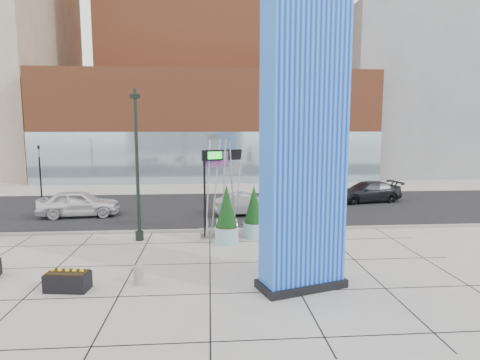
{
  "coord_description": "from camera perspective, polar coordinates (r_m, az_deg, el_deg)",
  "views": [
    {
      "loc": [
        1.03,
        -16.69,
        5.51
      ],
      "look_at": [
        2.45,
        2.0,
        3.0
      ],
      "focal_mm": 30.0,
      "sensor_mm": 36.0,
      "label": 1
    }
  ],
  "objects": [
    {
      "name": "curb_edge",
      "position": [
        21.42,
        -7.01,
        -7.17
      ],
      "size": [
        80.0,
        0.3,
        0.12
      ],
      "primitive_type": "cube",
      "color": "gray",
      "rests_on": "ground"
    },
    {
      "name": "lamp_post",
      "position": [
        19.77,
        -14.36,
        0.02
      ],
      "size": [
        0.46,
        0.4,
        7.26
      ],
      "rotation": [
        0.0,
        0.0,
        0.01
      ],
      "color": "black",
      "rests_on": "ground"
    },
    {
      "name": "round_planter_east",
      "position": [
        21.1,
        11.62,
        -4.27
      ],
      "size": [
        1.03,
        1.03,
        2.57
      ],
      "color": "#97CCC3",
      "rests_on": "ground"
    },
    {
      "name": "tower_glass_front",
      "position": [
        39.01,
        -4.39,
        3.17
      ],
      "size": [
        34.0,
        0.6,
        5.0
      ],
      "primitive_type": "cube",
      "color": "#8CA5B2",
      "rests_on": "ground"
    },
    {
      "name": "box_planter_south",
      "position": [
        15.11,
        -23.31,
        -12.95
      ],
      "size": [
        1.5,
        0.89,
        0.78
      ],
      "rotation": [
        0.0,
        0.0,
        -0.13
      ],
      "color": "black",
      "rests_on": "ground"
    },
    {
      "name": "concrete_bollard",
      "position": [
        14.85,
        -14.23,
        -13.01
      ],
      "size": [
        0.34,
        0.34,
        0.67
      ],
      "primitive_type": "cylinder",
      "color": "gray",
      "rests_on": "ground"
    },
    {
      "name": "public_art_sculpture",
      "position": [
        20.15,
        -2.54,
        -4.49
      ],
      "size": [
        2.18,
        1.13,
        4.89
      ],
      "rotation": [
        0.0,
        0.0,
        0.03
      ],
      "color": "#BCBDC1",
      "rests_on": "ground"
    },
    {
      "name": "street_asphalt",
      "position": [
        27.27,
        -6.44,
        -4.06
      ],
      "size": [
        80.0,
        12.0,
        0.02
      ],
      "primitive_type": "cube",
      "color": "black",
      "rests_on": "ground"
    },
    {
      "name": "round_planter_west",
      "position": [
        19.0,
        -1.92,
        -5.09
      ],
      "size": [
        1.12,
        1.12,
        2.81
      ],
      "color": "#97CCC3",
      "rests_on": "ground"
    },
    {
      "name": "ground",
      "position": [
        17.61,
        -7.61,
        -10.68
      ],
      "size": [
        160.0,
        160.0,
        0.0
      ],
      "primitive_type": "plane",
      "color": "#9E9991",
      "rests_on": "ground"
    },
    {
      "name": "overhead_street_sign",
      "position": [
        19.58,
        -2.92,
        2.46
      ],
      "size": [
        2.01,
        0.81,
        4.37
      ],
      "rotation": [
        0.0,
        0.0,
        0.31
      ],
      "color": "black",
      "rests_on": "ground"
    },
    {
      "name": "traffic_signal",
      "position": [
        34.42,
        -26.58,
        1.46
      ],
      "size": [
        0.15,
        0.18,
        4.1
      ],
      "color": "black",
      "rests_on": "ground"
    },
    {
      "name": "car_dark_east",
      "position": [
        30.85,
        17.57,
        -1.62
      ],
      "size": [
        5.43,
        3.0,
        1.49
      ],
      "primitive_type": "imported",
      "rotation": [
        0.0,
        0.0,
        -1.38
      ],
      "color": "black",
      "rests_on": "ground"
    },
    {
      "name": "blue_pylon",
      "position": [
        13.4,
        9.09,
        4.42
      ],
      "size": [
        3.23,
        2.17,
        9.89
      ],
      "rotation": [
        0.0,
        0.0,
        0.31
      ],
      "color": "#0C2CC0",
      "rests_on": "ground"
    },
    {
      "name": "car_silver_mid",
      "position": [
        25.11,
        1.02,
        -3.46
      ],
      "size": [
        4.3,
        2.03,
        1.36
      ],
      "primitive_type": "imported",
      "rotation": [
        0.0,
        0.0,
        1.72
      ],
      "color": "#929599",
      "rests_on": "ground"
    },
    {
      "name": "round_planter_mid",
      "position": [
        20.07,
        1.97,
        -4.66
      ],
      "size": [
        1.05,
        1.05,
        2.62
      ],
      "color": "#97CCC3",
      "rests_on": "ground"
    },
    {
      "name": "tower_podium",
      "position": [
        43.69,
        -4.43,
        7.59
      ],
      "size": [
        34.0,
        10.0,
        11.0
      ],
      "primitive_type": "cube",
      "color": "brown",
      "rests_on": "ground"
    },
    {
      "name": "building_grey_parking",
      "position": [
        54.83,
        23.17,
        10.67
      ],
      "size": [
        20.0,
        18.0,
        18.0
      ],
      "primitive_type": "cube",
      "color": "slate",
      "rests_on": "ground"
    },
    {
      "name": "car_white_west",
      "position": [
        26.58,
        -21.91,
        -3.11
      ],
      "size": [
        4.93,
        2.37,
        1.63
      ],
      "primitive_type": "imported",
      "rotation": [
        0.0,
        0.0,
        1.67
      ],
      "color": "silver",
      "rests_on": "ground"
    }
  ]
}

